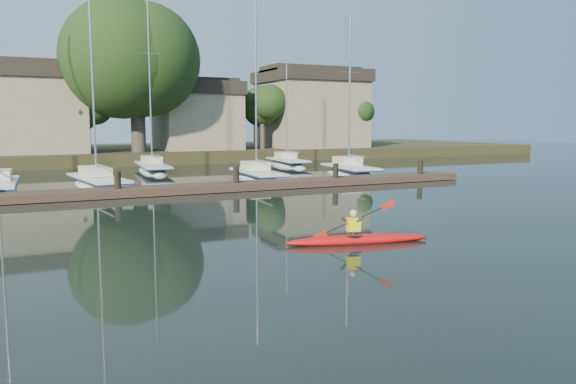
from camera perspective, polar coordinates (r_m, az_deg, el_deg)
name	(u,v)px	position (r m, az deg, el deg)	size (l,w,h in m)	color
ground	(310,250)	(15.62, 2.27, -5.89)	(160.00, 160.00, 0.00)	black
kayak	(357,238)	(16.54, 7.04, -4.61)	(4.38, 1.57, 1.39)	red
dock	(180,189)	(28.56, -10.93, 0.32)	(34.00, 2.00, 1.80)	#453227
sailboat_2	(98,190)	(32.35, -18.72, 0.18)	(3.03, 8.43, 13.65)	silver
sailboat_3	(258,183)	(34.43, -3.11, 0.93)	(2.35, 7.44, 11.84)	silver
sailboat_4	(350,178)	(37.99, 6.28, 1.45)	(3.01, 7.22, 11.91)	silver
sailboat_6	(153,174)	(41.46, -13.56, 1.81)	(2.60, 9.11, 14.29)	silver
sailboat_7	(287,168)	(45.55, -0.06, 2.45)	(2.59, 7.44, 11.76)	silver
shore	(123,125)	(54.46, -16.41, 6.51)	(90.00, 25.25, 12.75)	#2D351A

